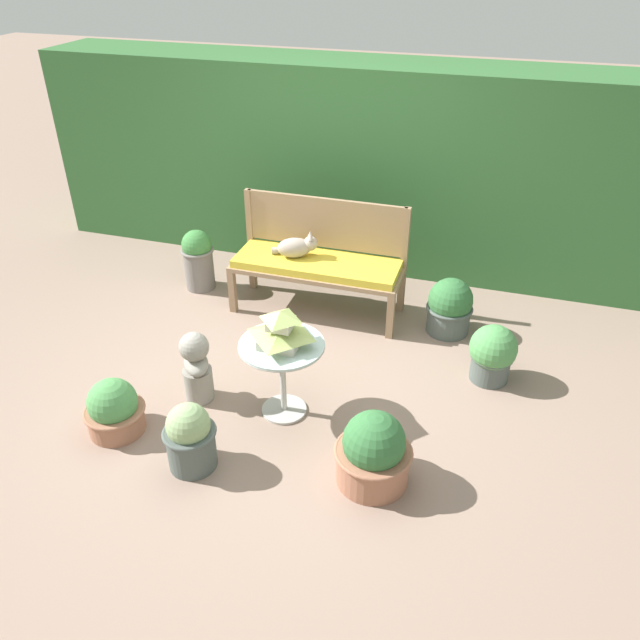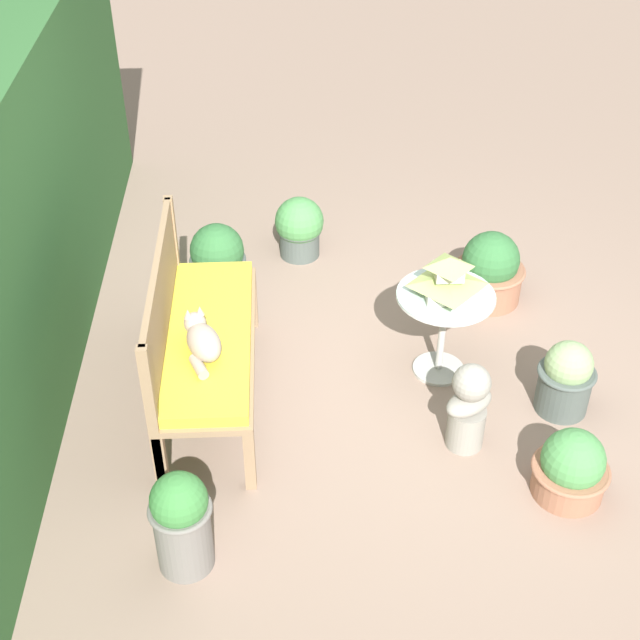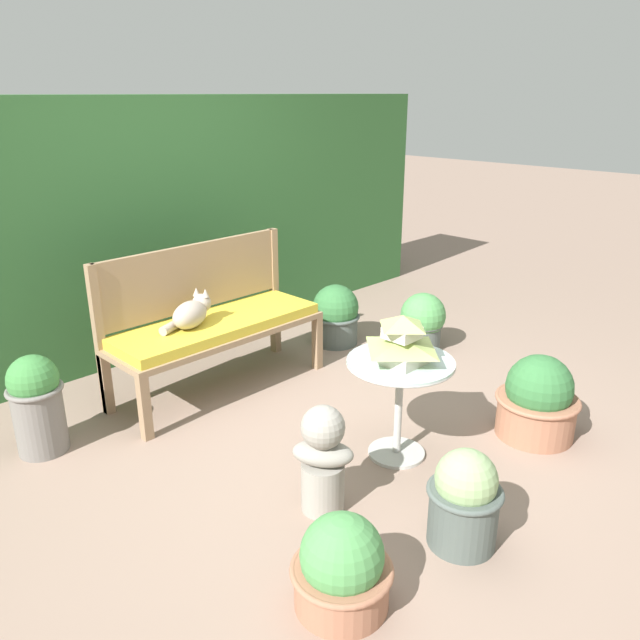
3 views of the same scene
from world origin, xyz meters
The scene contains 13 objects.
ground centered at (0.00, 0.00, 0.00)m, with size 30.00×30.00×0.00m, color gray.
garden_bench centered at (0.01, 1.03, 0.45)m, with size 1.52×0.54×0.52m.
bench_backrest centered at (0.01, 1.27, 0.72)m, with size 1.52×0.06×1.00m.
cat centered at (-0.18, 1.04, 0.61)m, with size 0.43×0.28×0.23m.
patio_table centered at (0.21, -0.40, 0.47)m, with size 0.60×0.60×0.60m.
pagoda_birdhouse centered at (0.21, -0.40, 0.71)m, with size 0.36×0.36×0.26m.
garden_bust centered at (-0.45, -0.44, 0.29)m, with size 0.31×0.35×0.57m.
potted_plant_bench_right centered at (1.21, 1.04, 0.24)m, with size 0.40×0.40×0.50m.
potted_plant_patio_mid centered at (-0.85, -0.94, 0.18)m, with size 0.43×0.43×0.42m.
potted_plant_hedge_corner centered at (-1.21, 1.11, 0.31)m, with size 0.32×0.32×0.60m.
potted_plant_bench_left centered at (0.98, -0.86, 0.23)m, with size 0.50×0.50×0.52m.
potted_plant_path_edge centered at (1.61, 0.45, 0.24)m, with size 0.37×0.37×0.47m.
potted_plant_table_far centered at (-0.18, -1.08, 0.24)m, with size 0.35×0.35×0.49m.
Camera 2 is at (-4.10, 0.58, 3.71)m, focal length 50.00 mm.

